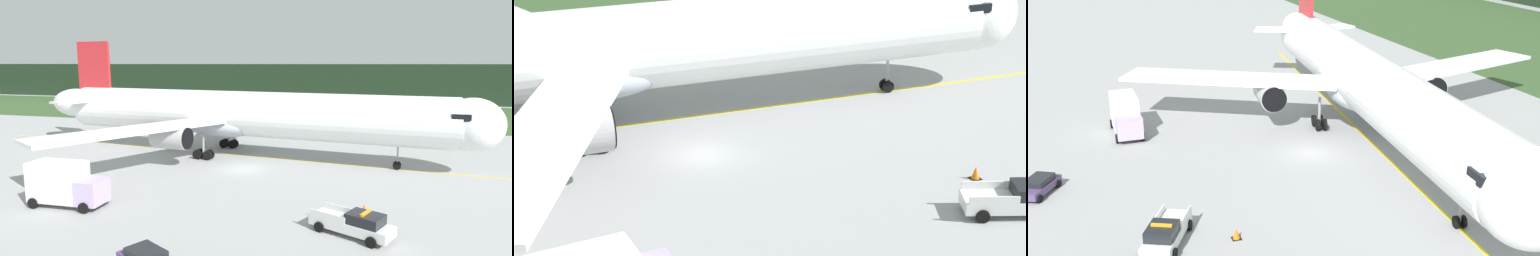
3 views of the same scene
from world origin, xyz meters
TOP-DOWN VIEW (x-y plane):
  - ground at (0.00, 0.00)m, footprint 320.00×320.00m
  - taxiway_centerline_main at (-2.35, 6.77)m, footprint 80.50×9.13m
  - airliner at (-2.77, 6.82)m, footprint 61.34×46.11m
  - ops_pickup_truck at (12.59, -14.95)m, footprint 6.03×4.21m
  - apron_cone at (13.27, -10.38)m, footprint 0.64×0.64m

SIDE VIEW (x-z plane):
  - ground at x=0.00m, z-range 0.00..0.00m
  - taxiway_centerline_main at x=-2.35m, z-range 0.00..0.01m
  - apron_cone at x=13.27m, z-range -0.01..0.79m
  - ops_pickup_truck at x=12.59m, z-range -0.07..1.87m
  - airliner at x=-2.77m, z-range -2.14..12.86m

